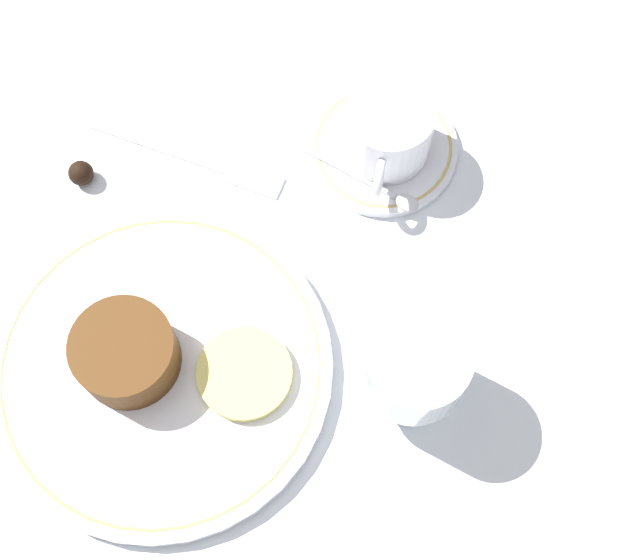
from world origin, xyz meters
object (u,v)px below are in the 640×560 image
Objects in this scene: dinner_plate at (163,363)px; wine_glass at (415,368)px; coffee_cup at (388,130)px; dessert_cake at (127,349)px; fork at (207,163)px.

dinner_plate is 2.84× the size of wine_glass.
coffee_cup is 1.05× the size of wine_glass.
wine_glass is at bearing 94.69° from dessert_cake.
fork is at bearing 175.12° from dessert_cake.
wine_glass is (0.21, 0.05, 0.02)m from coffee_cup.
wine_glass is at bearing 94.93° from dinner_plate.
coffee_cup is (-0.23, 0.15, 0.03)m from dinner_plate.
wine_glass reaches higher than dessert_cake.
wine_glass is at bearing 50.55° from fork.
dinner_plate is at bearing 2.46° from fork.
coffee_cup is 0.29m from dessert_cake.
coffee_cup reaches higher than dinner_plate.
dinner_plate reaches higher than fork.
dessert_cake reaches higher than fork.
dinner_plate is at bearing -32.91° from coffee_cup.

